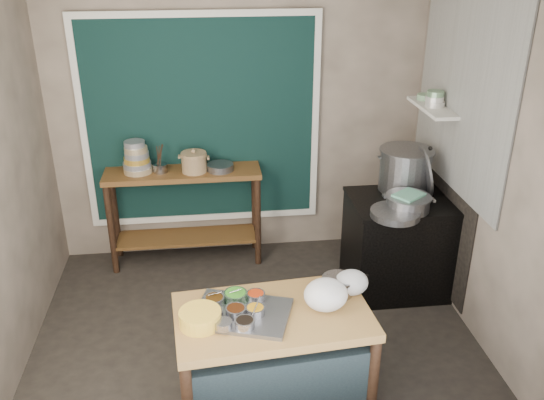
{
  "coord_description": "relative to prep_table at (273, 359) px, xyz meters",
  "views": [
    {
      "loc": [
        -0.32,
        -3.76,
        2.94
      ],
      "look_at": [
        0.17,
        0.25,
        1.08
      ],
      "focal_mm": 38.0,
      "sensor_mm": 36.0,
      "label": 1
    }
  ],
  "objects": [
    {
      "name": "floor",
      "position": [
        -0.05,
        0.75,
        -0.39
      ],
      "size": [
        3.5,
        3.0,
        0.02
      ],
      "primitive_type": "cube",
      "color": "#29251F",
      "rests_on": "ground"
    },
    {
      "name": "yellow_basin",
      "position": [
        -0.46,
        -0.07,
        0.43
      ],
      "size": [
        0.27,
        0.27,
        0.1
      ],
      "primitive_type": "cylinder",
      "rotation": [
        0.0,
        0.0,
        0.05
      ],
      "color": "gold",
      "rests_on": "prep_table"
    },
    {
      "name": "shelf_bowl_stack",
      "position": [
        1.58,
        1.58,
        1.3
      ],
      "size": [
        0.17,
        0.17,
        0.13
      ],
      "color": "silver",
      "rests_on": "wall_shelf"
    },
    {
      "name": "stove_block",
      "position": [
        1.3,
        1.3,
        0.05
      ],
      "size": [
        0.9,
        0.68,
        0.85
      ],
      "primitive_type": "cube",
      "color": "black",
      "rests_on": "floor"
    },
    {
      "name": "condiment_tray",
      "position": [
        -0.2,
        -0.0,
        0.39
      ],
      "size": [
        0.7,
        0.59,
        0.03
      ],
      "primitive_type": "cube",
      "rotation": [
        0.0,
        0.0,
        -0.32
      ],
      "color": "gray",
      "rests_on": "prep_table"
    },
    {
      "name": "wall_shelf",
      "position": [
        1.58,
        1.6,
        1.23
      ],
      "size": [
        0.22,
        0.7,
        0.03
      ],
      "primitive_type": "cube",
      "color": "beige",
      "rests_on": "right_wall"
    },
    {
      "name": "ceramic_crock",
      "position": [
        -0.49,
        1.99,
        0.66
      ],
      "size": [
        0.3,
        0.3,
        0.17
      ],
      "primitive_type": null,
      "rotation": [
        0.0,
        0.0,
        -0.21
      ],
      "color": "#896A4A",
      "rests_on": "back_counter"
    },
    {
      "name": "pot_lid",
      "position": [
        1.49,
        1.39,
        0.72
      ],
      "size": [
        0.16,
        0.46,
        0.44
      ],
      "primitive_type": "cylinder",
      "rotation": [
        0.0,
        1.36,
        -0.12
      ],
      "color": "gray",
      "rests_on": "stove_top"
    },
    {
      "name": "tile_panel",
      "position": [
        1.69,
        1.3,
        1.48
      ],
      "size": [
        0.02,
        1.7,
        1.7
      ],
      "primitive_type": "cube",
      "color": "#B2B2AA",
      "rests_on": "right_wall"
    },
    {
      "name": "steamer",
      "position": [
        1.26,
        1.11,
        0.57
      ],
      "size": [
        0.48,
        0.48,
        0.12
      ],
      "primitive_type": null,
      "rotation": [
        0.0,
        0.0,
        -0.32
      ],
      "color": "gray",
      "rests_on": "stove_top"
    },
    {
      "name": "soot_patch",
      "position": [
        1.69,
        1.4,
        0.32
      ],
      "size": [
        0.01,
        1.3,
        1.3
      ],
      "primitive_type": "cube",
      "color": "black",
      "rests_on": "right_wall"
    },
    {
      "name": "shallow_pan",
      "position": [
        1.12,
        1.0,
        0.53
      ],
      "size": [
        0.41,
        0.41,
        0.05
      ],
      "primitive_type": "cylinder",
      "rotation": [
        0.0,
        0.0,
        0.02
      ],
      "color": "gray",
      "rests_on": "stove_top"
    },
    {
      "name": "back_counter",
      "position": [
        -0.6,
        2.03,
        0.1
      ],
      "size": [
        1.45,
        0.4,
        0.95
      ],
      "primitive_type": "cube",
      "color": "brown",
      "rests_on": "floor"
    },
    {
      "name": "back_wall",
      "position": [
        -0.05,
        2.26,
        1.02
      ],
      "size": [
        3.5,
        0.02,
        2.8
      ],
      "primitive_type": "cube",
      "color": "gray",
      "rests_on": "floor"
    },
    {
      "name": "utensil_cup",
      "position": [
        -0.8,
        2.02,
        0.62
      ],
      "size": [
        0.16,
        0.16,
        0.08
      ],
      "primitive_type": "cylinder",
      "rotation": [
        0.0,
        0.0,
        -0.24
      ],
      "color": "gray",
      "rests_on": "back_counter"
    },
    {
      "name": "saucepan",
      "position": [
        0.46,
        0.16,
        0.44
      ],
      "size": [
        0.29,
        0.29,
        0.12
      ],
      "primitive_type": null,
      "rotation": [
        0.0,
        0.0,
        0.34
      ],
      "color": "gray",
      "rests_on": "prep_table"
    },
    {
      "name": "shelf_bowl_green",
      "position": [
        1.58,
        1.81,
        1.26
      ],
      "size": [
        0.16,
        0.16,
        0.05
      ],
      "primitive_type": "cylinder",
      "rotation": [
        0.0,
        0.0,
        0.2
      ],
      "color": "gray",
      "rests_on": "wall_shelf"
    },
    {
      "name": "curtain_frame",
      "position": [
        -0.4,
        2.21,
        0.98
      ],
      "size": [
        2.22,
        0.03,
        2.02
      ],
      "primitive_type": null,
      "color": "beige",
      "rests_on": "back_wall"
    },
    {
      "name": "wide_bowl",
      "position": [
        -0.25,
        2.0,
        0.61
      ],
      "size": [
        0.27,
        0.27,
        0.06
      ],
      "primitive_type": "cylinder",
      "rotation": [
        0.0,
        0.0,
        0.1
      ],
      "color": "gray",
      "rests_on": "back_counter"
    },
    {
      "name": "condiment_bowls",
      "position": [
        -0.25,
        0.01,
        0.43
      ],
      "size": [
        0.42,
        0.43,
        0.06
      ],
      "color": "gray",
      "rests_on": "condiment_tray"
    },
    {
      "name": "plastic_bag_b",
      "position": [
        0.55,
        0.16,
        0.46
      ],
      "size": [
        0.26,
        0.24,
        0.17
      ],
      "primitive_type": "ellipsoid",
      "rotation": [
        0.0,
        0.0,
        0.21
      ],
      "color": "white",
      "rests_on": "prep_table"
    },
    {
      "name": "stove_top",
      "position": [
        1.3,
        1.3,
        0.49
      ],
      "size": [
        0.92,
        0.69,
        0.03
      ],
      "primitive_type": "cube",
      "color": "black",
      "rests_on": "stove_block"
    },
    {
      "name": "bowl_stack",
      "position": [
        -1.01,
        2.04,
        0.71
      ],
      "size": [
        0.27,
        0.27,
        0.3
      ],
      "color": "tan",
      "rests_on": "back_counter"
    },
    {
      "name": "prep_table",
      "position": [
        0.0,
        0.0,
        0.0
      ],
      "size": [
        1.3,
        0.82,
        0.75
      ],
      "primitive_type": "cube",
      "rotation": [
        0.0,
        0.0,
        0.08
      ],
      "color": "brown",
      "rests_on": "floor"
    },
    {
      "name": "curtain_panel",
      "position": [
        -0.4,
        2.22,
        0.98
      ],
      "size": [
        2.1,
        0.02,
        1.9
      ],
      "primitive_type": "cube",
      "color": "black",
      "rests_on": "back_wall"
    },
    {
      "name": "stock_pot",
      "position": [
        1.36,
        1.52,
        0.69
      ],
      "size": [
        0.5,
        0.5,
        0.38
      ],
      "primitive_type": null,
      "rotation": [
        0.0,
        0.0,
        0.04
      ],
      "color": "gray",
      "rests_on": "stove_top"
    },
    {
      "name": "green_cloth",
      "position": [
        1.26,
        1.11,
        0.64
      ],
      "size": [
        0.3,
        0.28,
        0.02
      ],
      "primitive_type": "cube",
      "rotation": [
        0.0,
        0.0,
        0.62
      ],
      "color": "#5FAF91",
      "rests_on": "steamer"
    },
    {
      "name": "plastic_bag_a",
      "position": [
        0.34,
        0.0,
        0.48
      ],
      "size": [
        0.33,
        0.29,
        0.21
      ],
      "primitive_type": "ellipsoid",
      "rotation": [
        0.0,
        0.0,
        -0.21
      ],
      "color": "white",
      "rests_on": "prep_table"
    },
    {
      "name": "right_wall",
      "position": [
        1.71,
        0.75,
        1.02
      ],
      "size": [
        0.02,
        3.0,
        2.8
      ],
      "primitive_type": "cube",
      "color": "gray",
      "rests_on": "floor"
    }
  ]
}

